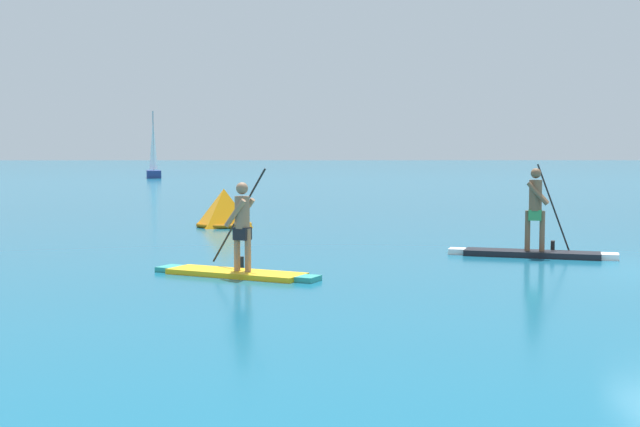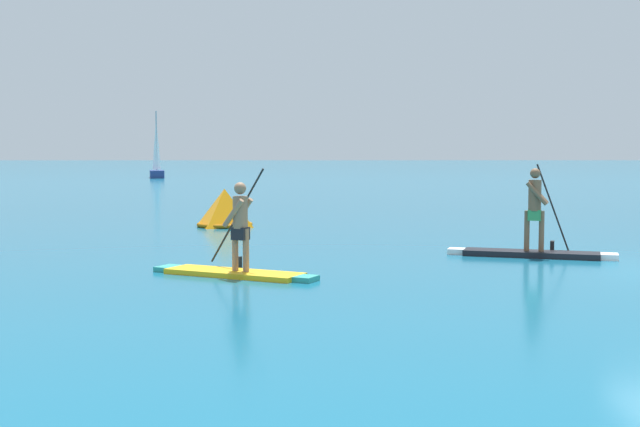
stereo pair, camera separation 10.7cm
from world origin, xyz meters
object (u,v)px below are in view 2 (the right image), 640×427
at_px(paddleboarder_near_left, 236,256).
at_px(paddleboarder_mid_center, 533,240).
at_px(sailboat_left_horizon, 157,168).
at_px(race_marker_buoy, 225,210).

height_order(paddleboarder_near_left, paddleboarder_mid_center, paddleboarder_mid_center).
xyz_separation_m(paddleboarder_near_left, paddleboarder_mid_center, (5.91, 2.61, 0.01)).
bearing_deg(paddleboarder_mid_center, sailboat_left_horizon, 126.45).
relative_size(paddleboarder_mid_center, sailboat_left_horizon, 0.59).
distance_m(paddleboarder_mid_center, sailboat_left_horizon, 57.28).
xyz_separation_m(race_marker_buoy, sailboat_left_horizon, (-10.63, 47.32, 0.33)).
distance_m(paddleboarder_near_left, paddleboarder_mid_center, 6.46).
bearing_deg(paddleboarder_mid_center, race_marker_buoy, 153.25).
bearing_deg(paddleboarder_near_left, race_marker_buoy, -55.99).
bearing_deg(sailboat_left_horizon, paddleboarder_mid_center, -173.59).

